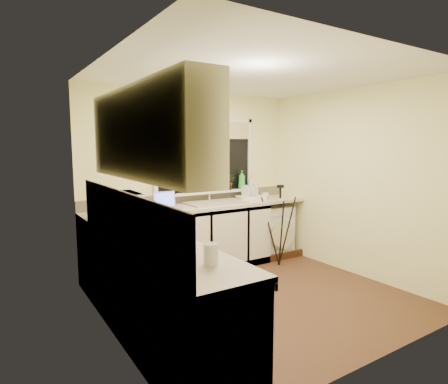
% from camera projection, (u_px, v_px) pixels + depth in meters
% --- Properties ---
extents(floor, '(3.20, 3.20, 0.00)m').
position_uv_depth(floor, '(257.00, 298.00, 4.23)').
color(floor, '#543421').
rests_on(floor, ground).
extents(ceiling, '(3.20, 3.20, 0.00)m').
position_uv_depth(ceiling, '(259.00, 74.00, 3.93)').
color(ceiling, white).
rests_on(ceiling, ground).
extents(wall_back, '(3.20, 0.00, 3.20)m').
position_uv_depth(wall_back, '(193.00, 179.00, 5.33)').
color(wall_back, '#F6F2A4').
rests_on(wall_back, ground).
extents(wall_front, '(3.20, 0.00, 3.20)m').
position_uv_depth(wall_front, '(380.00, 210.00, 2.83)').
color(wall_front, '#F6F2A4').
rests_on(wall_front, ground).
extents(wall_left, '(0.00, 3.00, 3.00)m').
position_uv_depth(wall_left, '(110.00, 202.00, 3.22)').
color(wall_left, '#F6F2A4').
rests_on(wall_left, ground).
extents(wall_right, '(0.00, 3.00, 3.00)m').
position_uv_depth(wall_right, '(354.00, 182.00, 4.94)').
color(wall_right, '#F6F2A4').
rests_on(wall_right, ground).
extents(base_cabinet_back, '(2.55, 0.60, 0.86)m').
position_uv_depth(base_cabinet_back, '(182.00, 242.00, 5.01)').
color(base_cabinet_back, silver).
rests_on(base_cabinet_back, floor).
extents(base_cabinet_left, '(0.54, 2.40, 0.86)m').
position_uv_depth(base_cabinet_left, '(159.00, 295.00, 3.23)').
color(base_cabinet_left, silver).
rests_on(base_cabinet_left, floor).
extents(worktop_back, '(3.20, 0.60, 0.04)m').
position_uv_depth(worktop_back, '(203.00, 206.00, 5.13)').
color(worktop_back, beige).
rests_on(worktop_back, base_cabinet_back).
extents(worktop_left, '(0.60, 2.40, 0.04)m').
position_uv_depth(worktop_left, '(157.00, 244.00, 3.18)').
color(worktop_left, beige).
rests_on(worktop_left, base_cabinet_left).
extents(upper_cabinet, '(0.28, 1.90, 0.70)m').
position_uv_depth(upper_cabinet, '(145.00, 133.00, 2.86)').
color(upper_cabinet, silver).
rests_on(upper_cabinet, wall_left).
extents(splashback_left, '(0.02, 2.40, 0.45)m').
position_uv_depth(splashback_left, '(123.00, 219.00, 2.99)').
color(splashback_left, beige).
rests_on(splashback_left, wall_left).
extents(splashback_back, '(3.20, 0.02, 0.14)m').
position_uv_depth(splashback_back, '(193.00, 197.00, 5.35)').
color(splashback_back, beige).
rests_on(splashback_back, wall_back).
extents(window_glass, '(1.50, 0.02, 1.00)m').
position_uv_depth(window_glass, '(205.00, 156.00, 5.39)').
color(window_glass, black).
rests_on(window_glass, wall_back).
extents(window_blind, '(1.50, 0.02, 0.25)m').
position_uv_depth(window_blind, '(206.00, 130.00, 5.32)').
color(window_blind, tan).
rests_on(window_blind, wall_back).
extents(windowsill, '(1.60, 0.14, 0.03)m').
position_uv_depth(windowsill, '(207.00, 192.00, 5.41)').
color(windowsill, white).
rests_on(windowsill, wall_back).
extents(sink, '(0.82, 0.46, 0.03)m').
position_uv_depth(sink, '(216.00, 203.00, 5.23)').
color(sink, tan).
rests_on(sink, worktop_back).
extents(faucet, '(0.03, 0.03, 0.24)m').
position_uv_depth(faucet, '(209.00, 194.00, 5.37)').
color(faucet, silver).
rests_on(faucet, worktop_back).
extents(washing_machine, '(0.56, 0.54, 0.77)m').
position_uv_depth(washing_machine, '(271.00, 230.00, 5.89)').
color(washing_machine, silver).
rests_on(washing_machine, floor).
extents(laptop, '(0.30, 0.25, 0.22)m').
position_uv_depth(laptop, '(166.00, 205.00, 4.76)').
color(laptop, '#A9AAB1').
rests_on(laptop, worktop_back).
extents(kettle, '(0.16, 0.16, 0.21)m').
position_uv_depth(kettle, '(137.00, 214.00, 3.84)').
color(kettle, white).
rests_on(kettle, worktop_left).
extents(dish_rack, '(0.43, 0.36, 0.06)m').
position_uv_depth(dish_rack, '(251.00, 198.00, 5.58)').
color(dish_rack, white).
rests_on(dish_rack, worktop_back).
extents(tripod, '(0.59, 0.59, 1.16)m').
position_uv_depth(tripod, '(280.00, 225.00, 5.32)').
color(tripod, black).
rests_on(tripod, floor).
extents(glass_jug, '(0.10, 0.10, 0.15)m').
position_uv_depth(glass_jug, '(211.00, 254.00, 2.54)').
color(glass_jug, silver).
rests_on(glass_jug, worktop_left).
extents(steel_jar, '(0.08, 0.08, 0.11)m').
position_uv_depth(steel_jar, '(149.00, 233.00, 3.24)').
color(steel_jar, silver).
rests_on(steel_jar, worktop_left).
extents(microwave, '(0.37, 0.54, 0.30)m').
position_uv_depth(microwave, '(122.00, 206.00, 4.07)').
color(microwave, white).
rests_on(microwave, worktop_left).
extents(plant_a, '(0.14, 0.10, 0.24)m').
position_uv_depth(plant_a, '(174.00, 185.00, 5.07)').
color(plant_a, '#999999').
rests_on(plant_a, windowsill).
extents(plant_b, '(0.15, 0.13, 0.22)m').
position_uv_depth(plant_b, '(194.00, 185.00, 5.23)').
color(plant_b, '#999999').
rests_on(plant_b, windowsill).
extents(plant_c, '(0.14, 0.14, 0.21)m').
position_uv_depth(plant_c, '(206.00, 184.00, 5.35)').
color(plant_c, '#999999').
rests_on(plant_c, windowsill).
extents(plant_d, '(0.25, 0.22, 0.23)m').
position_uv_depth(plant_d, '(228.00, 182.00, 5.55)').
color(plant_d, '#999999').
rests_on(plant_d, windowsill).
extents(soap_bottle_green, '(0.12, 0.13, 0.28)m').
position_uv_depth(soap_bottle_green, '(242.00, 179.00, 5.68)').
color(soap_bottle_green, green).
rests_on(soap_bottle_green, windowsill).
extents(soap_bottle_clear, '(0.11, 0.11, 0.20)m').
position_uv_depth(soap_bottle_clear, '(251.00, 182.00, 5.76)').
color(soap_bottle_clear, '#999999').
rests_on(soap_bottle_clear, windowsill).
extents(cup_back, '(0.12, 0.12, 0.09)m').
position_uv_depth(cup_back, '(265.00, 196.00, 5.69)').
color(cup_back, silver).
rests_on(cup_back, worktop_back).
extents(cup_left, '(0.11, 0.11, 0.08)m').
position_uv_depth(cup_left, '(176.00, 243.00, 2.98)').
color(cup_left, beige).
rests_on(cup_left, worktop_left).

